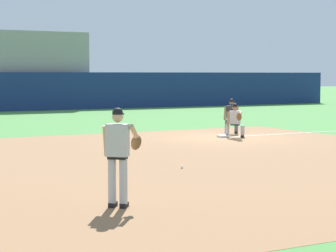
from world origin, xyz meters
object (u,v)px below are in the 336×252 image
object	(u,v)px
first_baseman	(235,119)
pitcher	(119,151)
first_base_bag	(223,136)
umpire	(232,114)
baseball	(182,167)

from	to	relation	value
first_baseman	pitcher	bearing A→B (deg)	-132.91
first_baseman	first_base_bag	bearing A→B (deg)	145.38
first_base_bag	first_baseman	xyz separation A→B (m)	(0.38, -0.26, 0.69)
first_baseman	umpire	distance (m)	1.78
first_base_bag	first_baseman	bearing A→B (deg)	-34.62
baseball	first_baseman	world-z (taller)	first_baseman
first_base_bag	pitcher	xyz separation A→B (m)	(-9.09, -10.44, 1.01)
baseball	first_baseman	bearing A→B (deg)	46.80
umpire	pitcher	bearing A→B (deg)	-131.34
pitcher	first_baseman	bearing A→B (deg)	47.09
first_base_bag	baseball	bearing A→B (deg)	-130.21
pitcher	umpire	world-z (taller)	pitcher
baseball	pitcher	xyz separation A→B (m)	(-3.49, -3.82, 1.02)
first_base_bag	umpire	xyz separation A→B (m)	(1.24, 1.29, 0.75)
first_baseman	umpire	world-z (taller)	umpire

